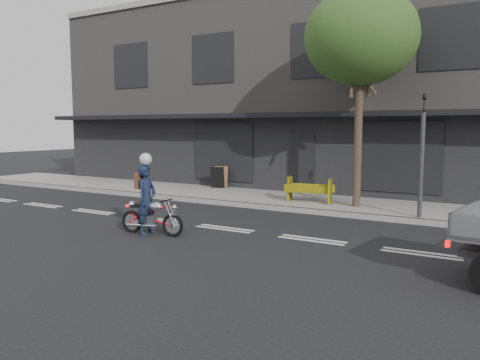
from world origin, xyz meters
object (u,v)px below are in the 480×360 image
traffic_light_pole (422,163)px  rider (147,199)px  motorcycle (152,216)px  sandwich_board (217,177)px  street_tree (361,37)px  construction_barrier (307,190)px

traffic_light_pole → rider: traffic_light_pole is taller
motorcycle → sandwich_board: (-2.76, 7.20, 0.13)m
street_tree → traffic_light_pole: 4.23m
street_tree → traffic_light_pole: size_ratio=1.93×
street_tree → motorcycle: (-3.40, -5.64, -4.82)m
rider → construction_barrier: size_ratio=1.12×
motorcycle → construction_barrier: construction_barrier is taller
sandwich_board → traffic_light_pole: bearing=-36.0°
traffic_light_pole → motorcycle: (-5.40, -4.79, -1.19)m
motorcycle → sandwich_board: size_ratio=1.99×
traffic_light_pole → street_tree: bearing=157.0°
construction_barrier → rider: bearing=-109.7°
construction_barrier → sandwich_board: (-4.57, 1.71, 0.01)m
motorcycle → construction_barrier: bearing=63.8°
sandwich_board → construction_barrier: bearing=-40.0°
street_tree → motorcycle: street_tree is taller
street_tree → sandwich_board: 7.90m
motorcycle → construction_barrier: (1.81, 5.49, 0.11)m
street_tree → rider: street_tree is taller
motorcycle → rider: (-0.15, -0.00, 0.39)m
rider → sandwich_board: 7.66m
motorcycle → rider: size_ratio=1.02×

